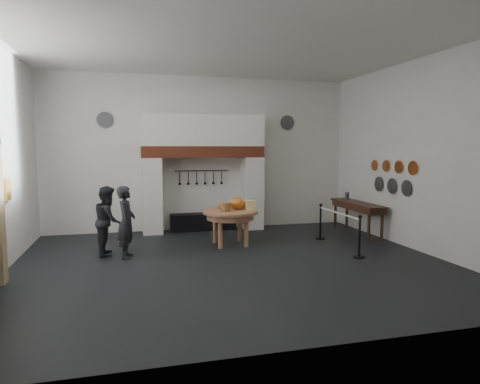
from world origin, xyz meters
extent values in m
cube|color=black|center=(0.00, 0.00, 0.00)|extent=(9.00, 8.00, 0.02)
cube|color=silver|center=(0.00, 0.00, 4.50)|extent=(9.00, 8.00, 0.02)
cube|color=white|center=(0.00, 4.00, 2.25)|extent=(9.00, 0.02, 4.50)
cube|color=white|center=(0.00, -4.00, 2.25)|extent=(9.00, 0.02, 4.50)
cube|color=white|center=(4.50, 0.00, 2.25)|extent=(0.02, 8.00, 4.50)
cube|color=silver|center=(-1.48, 3.65, 1.07)|extent=(0.55, 0.70, 2.15)
cube|color=silver|center=(1.48, 3.65, 1.07)|extent=(0.55, 0.70, 2.15)
cube|color=#9E442B|center=(0.00, 3.65, 2.31)|extent=(3.50, 0.72, 0.32)
cube|color=silver|center=(0.00, 3.65, 2.92)|extent=(3.50, 0.70, 0.90)
cube|color=black|center=(0.00, 3.72, 0.25)|extent=(1.90, 0.45, 0.50)
cylinder|color=black|center=(0.00, 3.92, 1.75)|extent=(1.60, 0.02, 0.02)
cube|color=gold|center=(-4.45, 0.80, 1.60)|extent=(0.05, 0.34, 0.44)
cylinder|color=#B37854|center=(0.34, 1.66, 0.84)|extent=(1.52, 1.52, 0.07)
ellipsoid|color=orange|center=(0.54, 1.76, 1.03)|extent=(0.36, 0.36, 0.31)
cube|color=#E5D889|center=(0.84, 1.61, 0.99)|extent=(0.22, 0.22, 0.24)
cube|color=#D7C180|center=(0.82, 1.91, 0.97)|extent=(0.18, 0.18, 0.20)
cone|color=olive|center=(0.19, 1.51, 0.98)|extent=(0.35, 0.35, 0.22)
ellipsoid|color=#9C5B37|center=(0.24, 2.01, 0.94)|extent=(0.31, 0.18, 0.13)
imported|color=black|center=(-2.17, 1.02, 0.80)|extent=(0.47, 0.64, 1.60)
imported|color=black|center=(-2.57, 1.42, 0.78)|extent=(0.60, 0.77, 1.57)
cube|color=#3B2015|center=(4.10, 2.07, 0.87)|extent=(0.55, 2.20, 0.06)
cylinder|color=#434348|center=(4.10, 2.67, 1.01)|extent=(0.12, 0.12, 0.22)
cylinder|color=#C6662D|center=(4.46, 0.20, 1.95)|extent=(0.03, 0.34, 0.34)
cylinder|color=#C6662D|center=(4.46, 0.75, 1.95)|extent=(0.03, 0.32, 0.32)
cylinder|color=#C6662D|center=(4.46, 1.30, 1.95)|extent=(0.03, 0.30, 0.30)
cylinder|color=#C6662D|center=(4.46, 1.85, 1.95)|extent=(0.03, 0.28, 0.28)
cylinder|color=#4C4C51|center=(4.46, 0.40, 1.45)|extent=(0.03, 0.40, 0.40)
cylinder|color=#4C4C51|center=(4.46, 1.00, 1.45)|extent=(0.03, 0.40, 0.40)
cylinder|color=#4C4C51|center=(4.46, 1.60, 1.45)|extent=(0.03, 0.40, 0.40)
cylinder|color=#4C4C51|center=(-2.70, 3.96, 3.20)|extent=(0.44, 0.03, 0.44)
cylinder|color=#4C4C51|center=(2.70, 3.96, 3.20)|extent=(0.44, 0.03, 0.44)
cylinder|color=black|center=(2.81, -0.29, 0.45)|extent=(0.05, 0.05, 0.90)
cylinder|color=black|center=(2.81, 1.71, 0.45)|extent=(0.05, 0.05, 0.90)
cylinder|color=silver|center=(2.81, 0.71, 0.85)|extent=(0.04, 2.00, 0.04)
camera|label=1|loc=(-2.07, -8.61, 2.44)|focal=32.00mm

